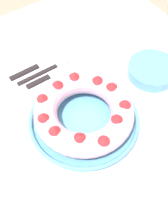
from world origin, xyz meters
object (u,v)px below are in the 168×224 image
object	(u,v)px
bundt_cake	(84,112)
cake_knife	(48,77)
fork	(50,69)
serving_dish	(84,121)
side_bowl	(152,70)
serving_knife	(37,66)

from	to	relation	value
bundt_cake	cake_knife	world-z (taller)	bundt_cake
bundt_cake	fork	bearing A→B (deg)	173.30
serving_dish	side_bowl	world-z (taller)	side_bowl
fork	serving_dish	bearing A→B (deg)	-5.05
bundt_cake	side_bowl	distance (m)	0.29
bundt_cake	serving_knife	size ratio (longest dim) A/B	1.21
serving_dish	serving_knife	bearing A→B (deg)	-179.19
serving_dish	bundt_cake	distance (m)	0.05
serving_knife	side_bowl	world-z (taller)	side_bowl
fork	side_bowl	xyz separation A→B (m)	(0.20, 0.26, 0.01)
cake_knife	fork	bearing A→B (deg)	135.22
cake_knife	serving_knife	bearing A→B (deg)	-176.37
serving_dish	serving_knife	xyz separation A→B (m)	(-0.26, -0.00, -0.01)
bundt_cake	serving_knife	xyz separation A→B (m)	(-0.26, -0.00, -0.05)
fork	cake_knife	xyz separation A→B (m)	(0.03, -0.02, 0.00)
fork	cake_knife	bearing A→B (deg)	-39.29
serving_dish	fork	world-z (taller)	serving_dish
fork	serving_knife	bearing A→B (deg)	-134.69
serving_dish	fork	size ratio (longest dim) A/B	1.59
serving_knife	cake_knife	size ratio (longest dim) A/B	1.26
serving_dish	serving_knife	size ratio (longest dim) A/B	1.39
cake_knife	side_bowl	xyz separation A→B (m)	(0.17, 0.28, 0.01)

